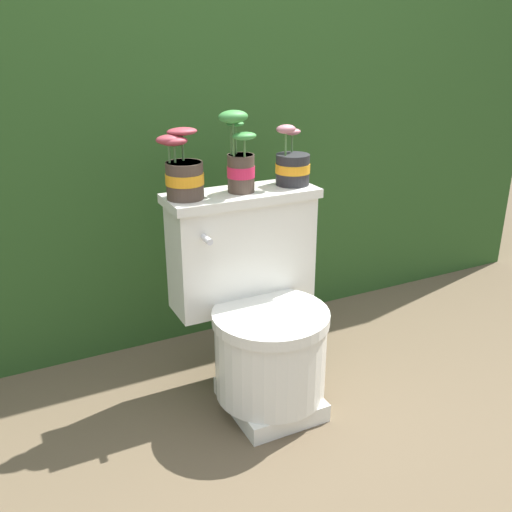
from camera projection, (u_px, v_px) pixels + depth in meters
name	position (u px, v px, depth m)	size (l,w,h in m)	color
ground_plane	(272.00, 413.00, 1.91)	(12.00, 12.00, 0.00)	brown
hedge_backdrop	(169.00, 128.00, 2.40)	(3.52, 0.62, 1.63)	#284C1E
toilet	(258.00, 311.00, 1.91)	(0.51, 0.50, 0.71)	silver
potted_plant_left	(183.00, 172.00, 1.76)	(0.14, 0.12, 0.22)	#47382D
potted_plant_midleft	(240.00, 159.00, 1.82)	(0.12, 0.11, 0.26)	#47382D
potted_plant_middle	(292.00, 165.00, 1.93)	(0.13, 0.12, 0.21)	#262628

